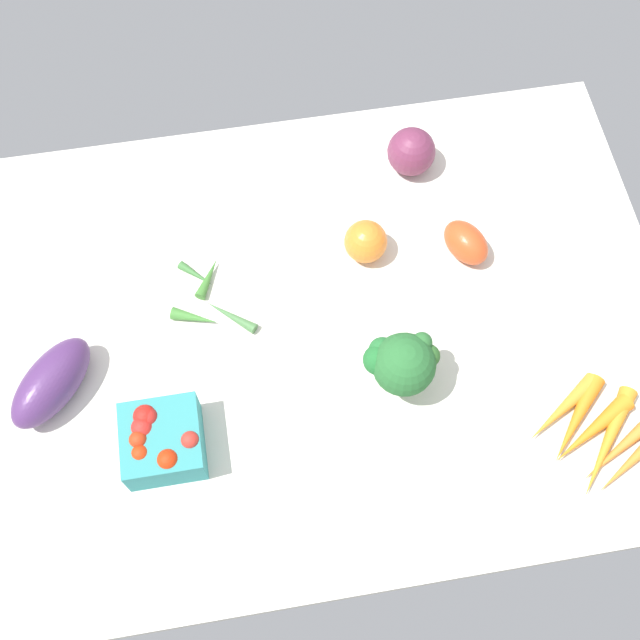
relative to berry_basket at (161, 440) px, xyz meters
The scene contains 9 objects.
tablecloth 28.45cm from the berry_basket, 148.40° to the right, with size 104.00×76.00×2.00cm, color silver.
berry_basket is the anchor object (origin of this frame).
heirloom_tomato_orange 41.66cm from the berry_basket, 141.71° to the right, with size 6.52×6.52×6.52cm, color orange.
okra_pile 22.72cm from the berry_basket, 111.39° to the right, with size 12.55×13.63×1.91cm.
eggplant 17.85cm from the berry_basket, 36.96° to the right, with size 14.78×6.85×6.85cm, color #512F66.
carrot_bunch 58.75cm from the berry_basket, behind, with size 19.47×17.64×2.73cm.
broccoli_head 33.80cm from the berry_basket, behind, with size 10.45×8.69×11.46cm.
roma_tomato 53.14cm from the berry_basket, 153.72° to the right, with size 8.02×5.33×5.33cm, color #D24B22.
red_onion_center 58.84cm from the berry_basket, 136.61° to the right, with size 7.64×7.64×7.64cm, color #6F2E4B.
Camera 1 is at (8.00, 48.28, 108.98)cm, focal length 45.03 mm.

